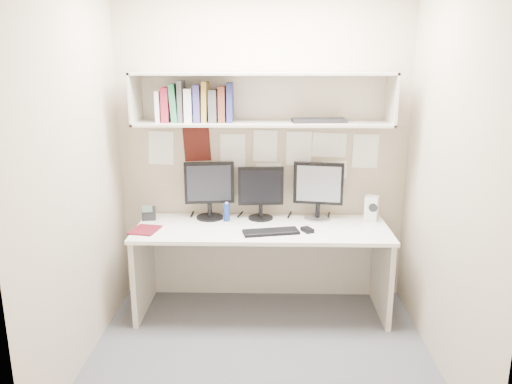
{
  "coord_description": "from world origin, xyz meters",
  "views": [
    {
      "loc": [
        0.05,
        -3.11,
        1.99
      ],
      "look_at": [
        -0.04,
        0.35,
        1.09
      ],
      "focal_mm": 35.0,
      "sensor_mm": 36.0,
      "label": 1
    }
  ],
  "objects_px": {
    "desk": "(262,269)",
    "keyboard": "(271,232)",
    "monitor_left": "(209,188)",
    "monitor_center": "(261,190)",
    "speaker": "(372,208)",
    "maroon_notebook": "(145,230)",
    "desk_phone": "(149,213)",
    "monitor_right": "(318,189)"
  },
  "relations": [
    {
      "from": "monitor_center",
      "to": "keyboard",
      "type": "xyz_separation_m",
      "value": [
        0.08,
        -0.37,
        -0.23
      ]
    },
    {
      "from": "monitor_center",
      "to": "keyboard",
      "type": "height_order",
      "value": "monitor_center"
    },
    {
      "from": "monitor_right",
      "to": "desk_phone",
      "type": "distance_m",
      "value": 1.41
    },
    {
      "from": "speaker",
      "to": "monitor_left",
      "type": "bearing_deg",
      "value": -159.72
    },
    {
      "from": "monitor_left",
      "to": "monitor_center",
      "type": "relative_size",
      "value": 1.09
    },
    {
      "from": "monitor_center",
      "to": "monitor_left",
      "type": "bearing_deg",
      "value": 175.45
    },
    {
      "from": "monitor_left",
      "to": "maroon_notebook",
      "type": "distance_m",
      "value": 0.63
    },
    {
      "from": "monitor_center",
      "to": "monitor_right",
      "type": "xyz_separation_m",
      "value": [
        0.47,
        -0.0,
        0.02
      ]
    },
    {
      "from": "monitor_left",
      "to": "desk",
      "type": "bearing_deg",
      "value": -33.8
    },
    {
      "from": "keyboard",
      "to": "speaker",
      "type": "bearing_deg",
      "value": 10.45
    },
    {
      "from": "desk",
      "to": "monitor_left",
      "type": "bearing_deg",
      "value": 153.45
    },
    {
      "from": "maroon_notebook",
      "to": "monitor_right",
      "type": "bearing_deg",
      "value": 24.95
    },
    {
      "from": "monitor_left",
      "to": "desk_phone",
      "type": "xyz_separation_m",
      "value": [
        -0.5,
        -0.05,
        -0.21
      ]
    },
    {
      "from": "desk",
      "to": "maroon_notebook",
      "type": "xyz_separation_m",
      "value": [
        -0.9,
        -0.12,
        0.37
      ]
    },
    {
      "from": "monitor_center",
      "to": "speaker",
      "type": "distance_m",
      "value": 0.92
    },
    {
      "from": "monitor_center",
      "to": "keyboard",
      "type": "relative_size",
      "value": 1.03
    },
    {
      "from": "desk",
      "to": "maroon_notebook",
      "type": "distance_m",
      "value": 0.99
    },
    {
      "from": "maroon_notebook",
      "to": "desk",
      "type": "bearing_deg",
      "value": 18.57
    },
    {
      "from": "monitor_left",
      "to": "monitor_right",
      "type": "distance_m",
      "value": 0.9
    },
    {
      "from": "speaker",
      "to": "desk_phone",
      "type": "bearing_deg",
      "value": -157.74
    },
    {
      "from": "monitor_right",
      "to": "speaker",
      "type": "xyz_separation_m",
      "value": [
        0.44,
        -0.03,
        -0.16
      ]
    },
    {
      "from": "monitor_center",
      "to": "speaker",
      "type": "xyz_separation_m",
      "value": [
        0.91,
        -0.03,
        -0.14
      ]
    },
    {
      "from": "speaker",
      "to": "desk_phone",
      "type": "distance_m",
      "value": 1.84
    },
    {
      "from": "monitor_left",
      "to": "keyboard",
      "type": "xyz_separation_m",
      "value": [
        0.51,
        -0.37,
        -0.25
      ]
    },
    {
      "from": "speaker",
      "to": "desk_phone",
      "type": "relative_size",
      "value": 1.55
    },
    {
      "from": "desk_phone",
      "to": "monitor_center",
      "type": "bearing_deg",
      "value": -6.8
    },
    {
      "from": "keyboard",
      "to": "monitor_left",
      "type": "bearing_deg",
      "value": 131.47
    },
    {
      "from": "keyboard",
      "to": "monitor_center",
      "type": "bearing_deg",
      "value": 90.47
    },
    {
      "from": "desk",
      "to": "keyboard",
      "type": "relative_size",
      "value": 4.73
    },
    {
      "from": "desk",
      "to": "keyboard",
      "type": "height_order",
      "value": "keyboard"
    },
    {
      "from": "monitor_right",
      "to": "maroon_notebook",
      "type": "height_order",
      "value": "monitor_right"
    },
    {
      "from": "monitor_center",
      "to": "maroon_notebook",
      "type": "height_order",
      "value": "monitor_center"
    },
    {
      "from": "monitor_left",
      "to": "maroon_notebook",
      "type": "height_order",
      "value": "monitor_left"
    },
    {
      "from": "monitor_center",
      "to": "speaker",
      "type": "bearing_deg",
      "value": -6.32
    },
    {
      "from": "desk",
      "to": "monitor_center",
      "type": "height_order",
      "value": "monitor_center"
    },
    {
      "from": "monitor_center",
      "to": "monitor_right",
      "type": "distance_m",
      "value": 0.47
    },
    {
      "from": "keyboard",
      "to": "desk",
      "type": "bearing_deg",
      "value": 102.05
    },
    {
      "from": "keyboard",
      "to": "desk_phone",
      "type": "relative_size",
      "value": 3.2
    },
    {
      "from": "maroon_notebook",
      "to": "desk_phone",
      "type": "bearing_deg",
      "value": 107.86
    },
    {
      "from": "monitor_left",
      "to": "speaker",
      "type": "relative_size",
      "value": 2.32
    },
    {
      "from": "speaker",
      "to": "desk_phone",
      "type": "height_order",
      "value": "speaker"
    },
    {
      "from": "monitor_right",
      "to": "desk",
      "type": "bearing_deg",
      "value": -144.53
    }
  ]
}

